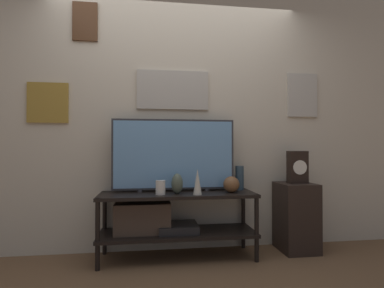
{
  "coord_description": "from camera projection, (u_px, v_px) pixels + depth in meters",
  "views": [
    {
      "loc": [
        -0.25,
        -2.51,
        1.02
      ],
      "look_at": [
        0.13,
        0.26,
        1.05
      ],
      "focal_mm": 28.0,
      "sensor_mm": 36.0,
      "label": 1
    }
  ],
  "objects": [
    {
      "name": "ground_plane",
      "position": [
        181.0,
        269.0,
        2.51
      ],
      "size": [
        12.0,
        12.0,
        0.0
      ],
      "primitive_type": "plane",
      "color": "brown"
    },
    {
      "name": "wall_back",
      "position": [
        175.0,
        115.0,
        3.06
      ],
      "size": [
        6.4,
        0.08,
        2.7
      ],
      "color": "beige",
      "rests_on": "ground_plane"
    },
    {
      "name": "media_console",
      "position": [
        164.0,
        217.0,
        2.75
      ],
      "size": [
        1.44,
        0.45,
        0.6
      ],
      "color": "black",
      "rests_on": "ground_plane"
    },
    {
      "name": "television",
      "position": [
        174.0,
        154.0,
        2.87
      ],
      "size": [
        1.17,
        0.05,
        0.69
      ],
      "color": "#333338",
      "rests_on": "media_console"
    },
    {
      "name": "vase_round_glass",
      "position": [
        231.0,
        184.0,
        2.8
      ],
      "size": [
        0.15,
        0.15,
        0.15
      ],
      "color": "brown",
      "rests_on": "media_console"
    },
    {
      "name": "vase_tall_ceramic",
      "position": [
        240.0,
        178.0,
        2.98
      ],
      "size": [
        0.08,
        0.08,
        0.24
      ],
      "color": "#2D4251",
      "rests_on": "media_console"
    },
    {
      "name": "vase_slim_bronze",
      "position": [
        197.0,
        182.0,
        2.67
      ],
      "size": [
        0.08,
        0.08,
        0.23
      ],
      "color": "beige",
      "rests_on": "media_console"
    },
    {
      "name": "vase_urn_stoneware",
      "position": [
        177.0,
        184.0,
        2.72
      ],
      "size": [
        0.11,
        0.12,
        0.18
      ],
      "color": "#4C5647",
      "rests_on": "media_console"
    },
    {
      "name": "candle_jar",
      "position": [
        160.0,
        187.0,
        2.67
      ],
      "size": [
        0.09,
        0.09,
        0.13
      ],
      "color": "silver",
      "rests_on": "media_console"
    },
    {
      "name": "side_table",
      "position": [
        296.0,
        217.0,
        2.97
      ],
      "size": [
        0.34,
        0.38,
        0.67
      ],
      "color": "black",
      "rests_on": "ground_plane"
    },
    {
      "name": "mantel_clock",
      "position": [
        297.0,
        167.0,
        2.98
      ],
      "size": [
        0.19,
        0.11,
        0.32
      ],
      "color": "black",
      "rests_on": "side_table"
    }
  ]
}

